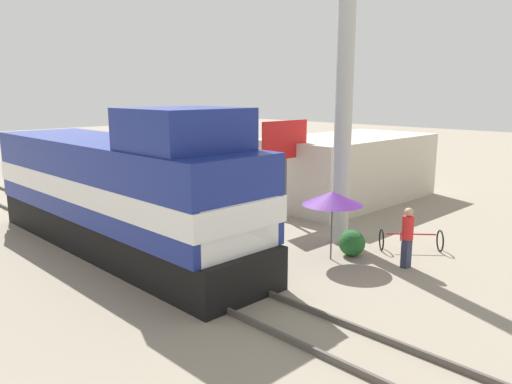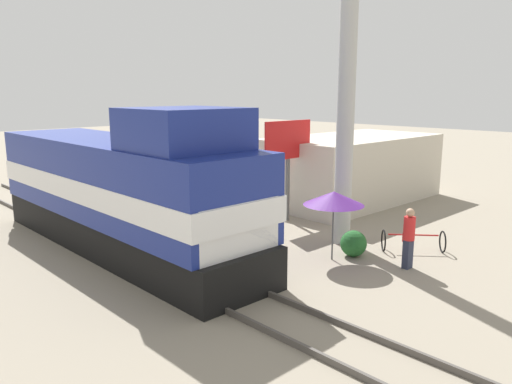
% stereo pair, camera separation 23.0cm
% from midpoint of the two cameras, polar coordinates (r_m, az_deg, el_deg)
% --- Properties ---
extents(ground_plane, '(120.00, 120.00, 0.00)m').
position_cam_midpoint_polar(ground_plane, '(13.87, -5.53, -10.49)').
color(ground_plane, gray).
extents(rail_near, '(0.08, 38.26, 0.15)m').
position_cam_midpoint_polar(rail_near, '(13.45, -7.98, -10.93)').
color(rail_near, '#4C4742').
rests_on(rail_near, ground_plane).
extents(rail_far, '(0.08, 38.26, 0.15)m').
position_cam_midpoint_polar(rail_far, '(14.26, -3.23, -9.50)').
color(rail_far, '#4C4742').
rests_on(rail_far, ground_plane).
extents(locomotive, '(3.07, 12.55, 4.75)m').
position_cam_midpoint_polar(locomotive, '(16.60, -14.41, 0.09)').
color(locomotive, black).
rests_on(locomotive, ground_plane).
extents(utility_pole, '(1.80, 0.59, 11.11)m').
position_cam_midpoint_polar(utility_pole, '(16.97, 10.74, 12.66)').
color(utility_pole, '#B2B2AD').
rests_on(utility_pole, ground_plane).
extents(vendor_umbrella, '(1.87, 1.87, 2.18)m').
position_cam_midpoint_polar(vendor_umbrella, '(15.41, 9.30, -0.71)').
color(vendor_umbrella, '#4C4C4C').
rests_on(vendor_umbrella, ground_plane).
extents(billboard_sign, '(2.56, 0.12, 4.04)m').
position_cam_midpoint_polar(billboard_sign, '(19.89, 4.02, 5.36)').
color(billboard_sign, '#595959').
rests_on(billboard_sign, ground_plane).
extents(shrub_cluster, '(0.84, 0.84, 0.84)m').
position_cam_midpoint_polar(shrub_cluster, '(16.24, 11.48, -5.80)').
color(shrub_cluster, '#236028').
rests_on(shrub_cluster, ground_plane).
extents(person_bystander, '(0.34, 0.34, 1.83)m').
position_cam_midpoint_polar(person_bystander, '(15.41, 17.48, -4.79)').
color(person_bystander, '#2D3347').
rests_on(person_bystander, ground_plane).
extents(bicycle, '(1.83, 1.93, 0.72)m').
position_cam_midpoint_polar(bicycle, '(17.19, 17.86, -5.33)').
color(bicycle, black).
rests_on(bicycle, ground_plane).
extents(building_block_distant, '(8.85, 4.59, 3.08)m').
position_cam_midpoint_polar(building_block_distant, '(24.33, 11.18, 2.65)').
color(building_block_distant, beige).
rests_on(building_block_distant, ground_plane).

